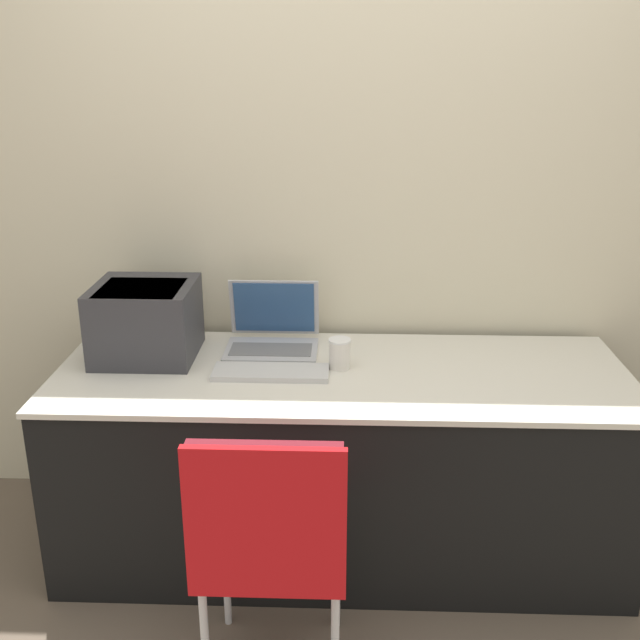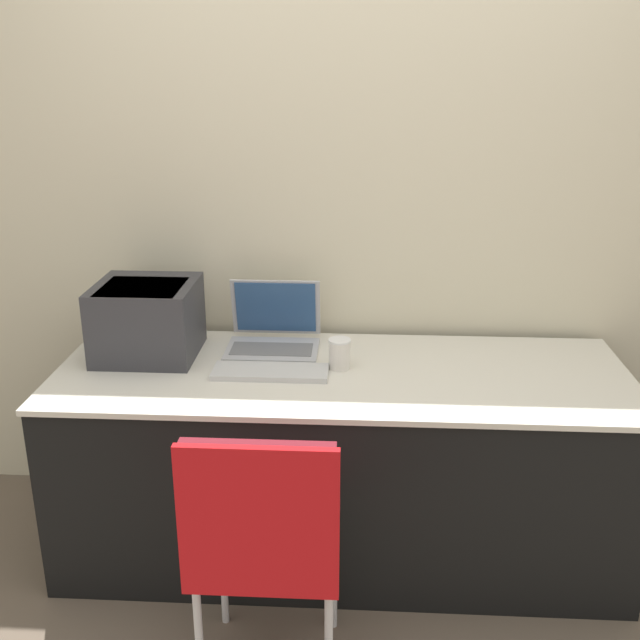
{
  "view_description": "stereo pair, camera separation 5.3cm",
  "coord_description": "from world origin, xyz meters",
  "px_view_note": "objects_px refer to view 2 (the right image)",
  "views": [
    {
      "loc": [
        0.01,
        -2.11,
        1.81
      ],
      "look_at": [
        -0.08,
        0.41,
        0.92
      ],
      "focal_mm": 42.0,
      "sensor_mm": 36.0,
      "label": 1
    },
    {
      "loc": [
        0.06,
        -2.11,
        1.81
      ],
      "look_at": [
        -0.08,
        0.41,
        0.92
      ],
      "focal_mm": 42.0,
      "sensor_mm": 36.0,
      "label": 2
    }
  ],
  "objects_px": {
    "printer": "(147,317)",
    "chair": "(264,532)",
    "laptop_left": "(273,334)",
    "external_keyboard": "(270,372)",
    "coffee_cup": "(340,354)"
  },
  "relations": [
    {
      "from": "printer",
      "to": "chair",
      "type": "bearing_deg",
      "value": -57.68
    },
    {
      "from": "printer",
      "to": "laptop_left",
      "type": "distance_m",
      "value": 0.48
    },
    {
      "from": "printer",
      "to": "external_keyboard",
      "type": "xyz_separation_m",
      "value": [
        0.48,
        -0.16,
        -0.14
      ]
    },
    {
      "from": "laptop_left",
      "to": "external_keyboard",
      "type": "distance_m",
      "value": 0.27
    },
    {
      "from": "external_keyboard",
      "to": "coffee_cup",
      "type": "relative_size",
      "value": 3.69
    },
    {
      "from": "laptop_left",
      "to": "chair",
      "type": "height_order",
      "value": "laptop_left"
    },
    {
      "from": "coffee_cup",
      "to": "chair",
      "type": "relative_size",
      "value": 0.12
    },
    {
      "from": "printer",
      "to": "chair",
      "type": "height_order",
      "value": "printer"
    },
    {
      "from": "laptop_left",
      "to": "chair",
      "type": "distance_m",
      "value": 0.99
    },
    {
      "from": "printer",
      "to": "chair",
      "type": "relative_size",
      "value": 0.41
    },
    {
      "from": "printer",
      "to": "laptop_left",
      "type": "xyz_separation_m",
      "value": [
        0.46,
        0.1,
        -0.1
      ]
    },
    {
      "from": "laptop_left",
      "to": "chair",
      "type": "bearing_deg",
      "value": -85.15
    },
    {
      "from": "printer",
      "to": "external_keyboard",
      "type": "height_order",
      "value": "printer"
    },
    {
      "from": "external_keyboard",
      "to": "laptop_left",
      "type": "bearing_deg",
      "value": 94.1
    },
    {
      "from": "coffee_cup",
      "to": "chair",
      "type": "xyz_separation_m",
      "value": [
        -0.18,
        -0.77,
        -0.22
      ]
    }
  ]
}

